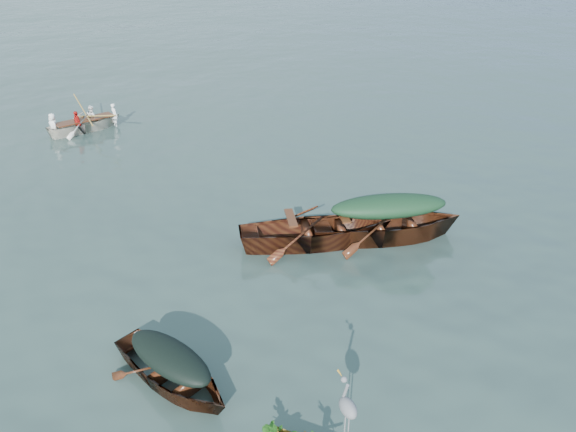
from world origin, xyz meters
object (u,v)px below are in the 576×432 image
(dark_covered_boat, at_px, (173,383))
(heron, at_px, (348,414))
(green_tarp_boat, at_px, (386,239))
(rowed_boat, at_px, (87,131))
(open_wooden_boat, at_px, (316,244))

(dark_covered_boat, relative_size, heron, 3.69)
(green_tarp_boat, relative_size, heron, 5.58)
(heron, bearing_deg, rowed_boat, 63.78)
(dark_covered_boat, xyz_separation_m, heron, (2.06, -2.34, 0.80))
(green_tarp_boat, bearing_deg, open_wooden_boat, 90.00)
(dark_covered_boat, distance_m, heron, 3.21)
(dark_covered_boat, distance_m, rowed_boat, 13.96)
(open_wooden_boat, bearing_deg, rowed_boat, 36.12)
(green_tarp_boat, height_order, rowed_boat, green_tarp_boat)
(open_wooden_boat, relative_size, rowed_boat, 1.32)
(dark_covered_boat, bearing_deg, rowed_boat, 64.12)
(rowed_boat, height_order, heron, heron)
(open_wooden_boat, bearing_deg, heron, 172.93)
(dark_covered_boat, distance_m, open_wooden_boat, 5.27)
(open_wooden_boat, height_order, rowed_boat, open_wooden_boat)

